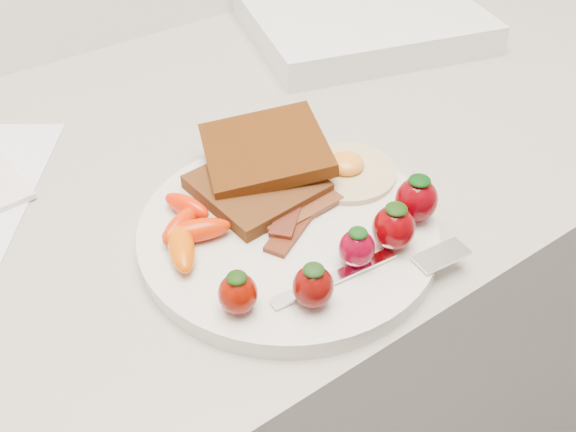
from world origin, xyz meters
TOP-DOWN VIEW (x-y plane):
  - counter at (0.00, 1.70)m, footprint 2.00×0.60m
  - plate at (0.02, 1.54)m, footprint 0.27×0.27m
  - toast_lower at (0.02, 1.60)m, footprint 0.11×0.11m
  - toast_upper at (0.05, 1.63)m, footprint 0.15×0.15m
  - fried_egg at (0.11, 1.57)m, footprint 0.12×0.12m
  - bacon_strips at (0.03, 1.55)m, footprint 0.10×0.08m
  - baby_carrots at (-0.06, 1.58)m, footprint 0.07×0.10m
  - strawberries at (0.04, 1.47)m, footprint 0.22×0.06m
  - fork at (0.05, 1.45)m, footprint 0.17×0.06m
  - appliance at (0.35, 1.83)m, footprint 0.36×0.32m

SIDE VIEW (x-z plane):
  - counter at x=0.00m, z-range 0.00..0.90m
  - plate at x=0.02m, z-range 0.90..0.92m
  - appliance at x=0.35m, z-range 0.90..0.94m
  - fork at x=0.05m, z-range 0.92..0.92m
  - bacon_strips at x=0.03m, z-range 0.92..0.93m
  - fried_egg at x=0.11m, z-range 0.91..0.93m
  - toast_lower at x=0.02m, z-range 0.92..0.93m
  - baby_carrots at x=-0.06m, z-range 0.92..0.94m
  - strawberries at x=0.04m, z-range 0.92..0.96m
  - toast_upper at x=0.05m, z-range 0.93..0.95m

